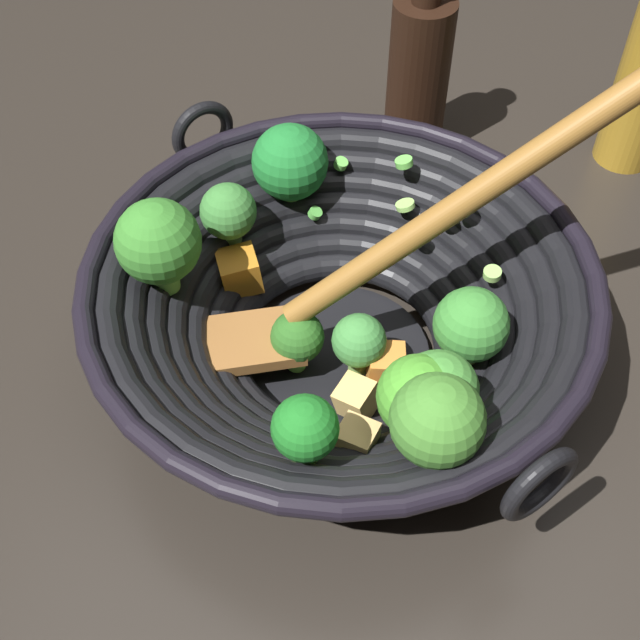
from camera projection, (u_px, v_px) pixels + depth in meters
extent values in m
plane|color=#28231E|center=(339.00, 361.00, 0.63)|extent=(4.00, 4.00, 0.00)
cylinder|color=black|center=(339.00, 357.00, 0.63)|extent=(0.14, 0.14, 0.01)
torus|color=black|center=(339.00, 345.00, 0.62)|extent=(0.18, 0.18, 0.02)
torus|color=black|center=(340.00, 336.00, 0.61)|extent=(0.21, 0.21, 0.02)
torus|color=black|center=(340.00, 327.00, 0.60)|extent=(0.24, 0.24, 0.02)
torus|color=black|center=(340.00, 317.00, 0.59)|extent=(0.26, 0.26, 0.02)
torus|color=black|center=(340.00, 308.00, 0.59)|extent=(0.29, 0.29, 0.02)
torus|color=black|center=(341.00, 298.00, 0.58)|extent=(0.31, 0.31, 0.02)
torus|color=black|center=(341.00, 288.00, 0.57)|extent=(0.34, 0.34, 0.02)
torus|color=black|center=(341.00, 277.00, 0.56)|extent=(0.36, 0.36, 0.01)
torus|color=black|center=(203.00, 133.00, 0.66)|extent=(0.05, 0.04, 0.05)
torus|color=black|center=(539.00, 485.00, 0.46)|extent=(0.05, 0.04, 0.05)
cylinder|color=#82BB4A|center=(306.00, 453.00, 0.50)|extent=(0.02, 0.02, 0.02)
sphere|color=#1D7223|center=(305.00, 428.00, 0.47)|extent=(0.04, 0.04, 0.04)
cylinder|color=#8CBE50|center=(465.00, 355.00, 0.58)|extent=(0.03, 0.03, 0.02)
sphere|color=#3A8433|center=(471.00, 325.00, 0.55)|extent=(0.05, 0.05, 0.05)
cylinder|color=#7EAC57|center=(231.00, 235.00, 0.64)|extent=(0.02, 0.02, 0.02)
sphere|color=#3B7C36|center=(228.00, 211.00, 0.62)|extent=(0.04, 0.04, 0.04)
cylinder|color=#83B44F|center=(358.00, 362.00, 0.60)|extent=(0.02, 0.02, 0.02)
sphere|color=#40863D|center=(359.00, 340.00, 0.58)|extent=(0.04, 0.04, 0.04)
cylinder|color=#55A346|center=(415.00, 425.00, 0.52)|extent=(0.02, 0.02, 0.02)
sphere|color=#47982C|center=(419.00, 397.00, 0.50)|extent=(0.05, 0.05, 0.05)
cylinder|color=#64A946|center=(433.00, 420.00, 0.53)|extent=(0.03, 0.03, 0.03)
sphere|color=#438B36|center=(438.00, 390.00, 0.50)|extent=(0.05, 0.05, 0.05)
cylinder|color=#65AF4B|center=(165.00, 277.00, 0.59)|extent=(0.02, 0.02, 0.02)
sphere|color=#377F2B|center=(158.00, 242.00, 0.56)|extent=(0.06, 0.06, 0.06)
cylinder|color=#61A337|center=(298.00, 358.00, 0.61)|extent=(0.02, 0.02, 0.02)
sphere|color=#2B6020|center=(297.00, 337.00, 0.59)|extent=(0.04, 0.04, 0.04)
cylinder|color=#6AAD52|center=(432.00, 450.00, 0.50)|extent=(0.02, 0.02, 0.02)
sphere|color=#43822E|center=(437.00, 421.00, 0.47)|extent=(0.06, 0.06, 0.06)
cylinder|color=#5B9B45|center=(291.00, 192.00, 0.66)|extent=(0.03, 0.03, 0.02)
sphere|color=#1E732E|center=(290.00, 162.00, 0.64)|extent=(0.06, 0.06, 0.06)
cube|color=orange|center=(386.00, 365.00, 0.59)|extent=(0.03, 0.03, 0.03)
cube|color=#ECBA6E|center=(356.00, 441.00, 0.53)|extent=(0.03, 0.03, 0.03)
cube|color=#DEB462|center=(357.00, 398.00, 0.58)|extent=(0.04, 0.03, 0.03)
cube|color=#BC731F|center=(239.00, 271.00, 0.63)|extent=(0.04, 0.04, 0.03)
cylinder|color=#99D166|center=(417.00, 236.00, 0.63)|extent=(0.02, 0.02, 0.01)
cylinder|color=#6BC651|center=(430.00, 392.00, 0.53)|extent=(0.02, 0.02, 0.01)
cylinder|color=#99D166|center=(492.00, 274.00, 0.59)|extent=(0.02, 0.02, 0.01)
cylinder|color=#99D166|center=(447.00, 219.00, 0.62)|extent=(0.02, 0.02, 0.00)
cylinder|color=#6BC651|center=(404.00, 162.00, 0.64)|extent=(0.02, 0.02, 0.01)
cylinder|color=#99D166|center=(405.00, 205.00, 0.64)|extent=(0.02, 0.02, 0.01)
cylinder|color=#99D166|center=(464.00, 208.00, 0.61)|extent=(0.02, 0.02, 0.01)
cylinder|color=#6BC651|center=(342.00, 164.00, 0.66)|extent=(0.02, 0.02, 0.01)
cylinder|color=#56B247|center=(315.00, 213.00, 0.65)|extent=(0.02, 0.01, 0.01)
cube|color=brown|center=(254.00, 341.00, 0.60)|extent=(0.08, 0.06, 0.01)
cylinder|color=olive|center=(459.00, 206.00, 0.53)|extent=(0.23, 0.06, 0.19)
cylinder|color=black|center=(418.00, 79.00, 0.74)|extent=(0.05, 0.05, 0.15)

